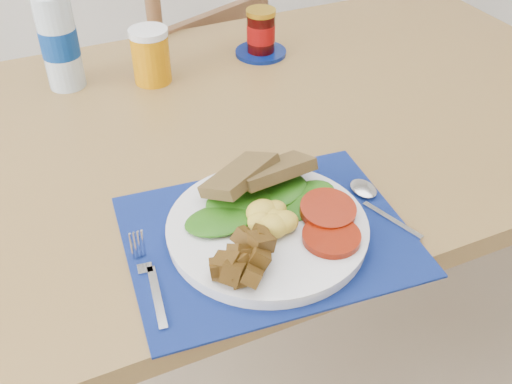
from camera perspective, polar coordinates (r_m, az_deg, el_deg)
table at (r=1.22m, az=2.44°, el=4.39°), size 1.40×0.90×0.75m
chair_far at (r=1.76m, az=-6.53°, el=12.35°), size 0.55×0.54×1.16m
placemat at (r=0.88m, az=1.07°, el=-4.12°), size 0.43×0.35×0.00m
breakfast_plate at (r=0.86m, az=0.86°, el=-3.31°), size 0.29×0.29×0.07m
fork at (r=0.83m, az=-10.13°, el=-8.13°), size 0.03×0.16×0.00m
spoon at (r=0.96m, az=11.03°, el=-0.70°), size 0.04×0.16×0.00m
water_bottle at (r=1.28m, az=-18.39°, el=14.10°), size 0.08×0.08×0.26m
juice_glass at (r=1.28m, az=-9.98°, el=12.53°), size 0.08×0.08×0.11m
jam_on_saucer at (r=1.38m, az=0.47°, el=14.73°), size 0.12×0.12×0.10m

